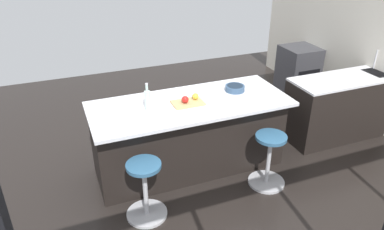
# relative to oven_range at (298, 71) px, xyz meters

# --- Properties ---
(ground_plane) EXTENTS (7.80, 7.80, 0.00)m
(ground_plane) POSITION_rel_oven_range_xyz_m (2.60, 1.52, -0.44)
(ground_plane) COLOR black
(sink_cabinet) EXTENTS (2.27, 0.60, 1.19)m
(sink_cabinet) POSITION_rel_oven_range_xyz_m (-0.00, 1.48, 0.02)
(sink_cabinet) COLOR black
(sink_cabinet) RESTS_ON ground_plane
(oven_range) EXTENTS (0.60, 0.61, 0.88)m
(oven_range) POSITION_rel_oven_range_xyz_m (0.00, 0.00, 0.00)
(oven_range) COLOR #38383D
(oven_range) RESTS_ON ground_plane
(kitchen_island) EXTENTS (2.35, 0.96, 0.94)m
(kitchen_island) POSITION_rel_oven_range_xyz_m (2.67, 1.44, 0.04)
(kitchen_island) COLOR black
(kitchen_island) RESTS_ON ground_plane
(stool_by_window) EXTENTS (0.44, 0.44, 0.67)m
(stool_by_window) POSITION_rel_oven_range_xyz_m (1.93, 2.10, -0.13)
(stool_by_window) COLOR #B7B7BC
(stool_by_window) RESTS_ON ground_plane
(stool_middle) EXTENTS (0.44, 0.44, 0.67)m
(stool_middle) POSITION_rel_oven_range_xyz_m (3.42, 2.10, -0.13)
(stool_middle) COLOR #B7B7BC
(stool_middle) RESTS_ON ground_plane
(cutting_board) EXTENTS (0.36, 0.24, 0.02)m
(cutting_board) POSITION_rel_oven_range_xyz_m (2.71, 1.51, 0.51)
(cutting_board) COLOR tan
(cutting_board) RESTS_ON kitchen_island
(apple_yellow) EXTENTS (0.08, 0.08, 0.08)m
(apple_yellow) POSITION_rel_oven_range_xyz_m (2.60, 1.47, 0.56)
(apple_yellow) COLOR gold
(apple_yellow) RESTS_ON cutting_board
(apple_red) EXTENTS (0.08, 0.08, 0.08)m
(apple_red) POSITION_rel_oven_range_xyz_m (2.75, 1.52, 0.57)
(apple_red) COLOR red
(apple_red) RESTS_ON cutting_board
(water_bottle) EXTENTS (0.06, 0.06, 0.31)m
(water_bottle) POSITION_rel_oven_range_xyz_m (3.18, 1.48, 0.63)
(water_bottle) COLOR silver
(water_bottle) RESTS_ON kitchen_island
(fruit_bowl) EXTENTS (0.24, 0.24, 0.07)m
(fruit_bowl) POSITION_rel_oven_range_xyz_m (2.03, 1.38, 0.54)
(fruit_bowl) COLOR #334C6B
(fruit_bowl) RESTS_ON kitchen_island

